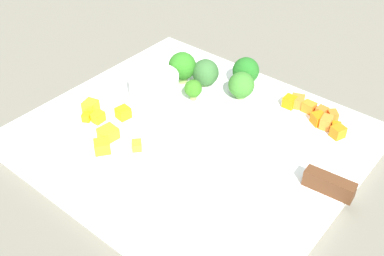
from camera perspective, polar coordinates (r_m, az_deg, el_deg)
ground_plane at (r=0.60m, az=-0.00°, el=-1.65°), size 4.00×4.00×0.00m
cutting_board at (r=0.60m, az=-0.00°, el=-1.21°), size 0.40×0.36×0.01m
prep_bowl at (r=0.66m, az=-4.70°, el=5.21°), size 0.07×0.07×0.03m
chef_knife at (r=0.55m, az=9.86°, el=-4.19°), size 0.30×0.04×0.02m
carrot_dice_0 at (r=0.62m, az=16.22°, el=0.68°), size 0.02×0.02×0.02m
carrot_dice_1 at (r=0.63m, az=15.33°, el=1.10°), size 0.02×0.02×0.01m
carrot_dice_2 at (r=0.64m, az=16.95°, el=1.48°), size 0.02×0.02×0.01m
carrot_dice_3 at (r=0.65m, az=14.23°, el=2.52°), size 0.02×0.01×0.01m
carrot_dice_4 at (r=0.63m, az=17.36°, el=0.22°), size 0.01×0.01×0.01m
carrot_dice_5 at (r=0.65m, az=12.89°, el=3.22°), size 0.02×0.02×0.02m
carrot_dice_6 at (r=0.61m, az=17.56°, el=-0.46°), size 0.02×0.02×0.02m
carrot_dice_7 at (r=0.65m, az=11.95°, el=3.19°), size 0.02×0.02×0.02m
carrot_dice_8 at (r=0.64m, az=15.70°, el=1.90°), size 0.01×0.01×0.01m
pepper_dice_0 at (r=0.62m, az=-8.48°, el=1.87°), size 0.02×0.02×0.02m
pepper_dice_1 at (r=0.62m, az=-11.49°, el=1.33°), size 0.01×0.02×0.01m
pepper_dice_2 at (r=0.57m, az=-11.02°, el=-2.25°), size 0.03×0.03×0.02m
pepper_dice_3 at (r=0.64m, az=-12.37°, el=2.48°), size 0.02×0.02×0.02m
pepper_dice_4 at (r=0.59m, az=-10.29°, el=-0.65°), size 0.02×0.02×0.02m
pepper_dice_5 at (r=0.63m, az=-12.88°, el=1.32°), size 0.01×0.01×0.01m
pepper_dice_6 at (r=0.57m, az=-6.82°, el=-2.14°), size 0.02×0.02×0.01m
broccoli_floret_0 at (r=0.65m, az=0.15°, el=4.86°), size 0.02×0.02×0.03m
broccoli_floret_1 at (r=0.65m, az=6.07°, el=5.29°), size 0.04×0.04×0.04m
broccoli_floret_2 at (r=0.68m, az=1.68°, el=6.84°), size 0.04×0.04×0.04m
broccoli_floret_3 at (r=0.68m, az=6.65°, el=6.99°), size 0.04×0.04×0.04m
broccoli_floret_4 at (r=0.68m, az=-1.20°, el=7.60°), size 0.04×0.04×0.05m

